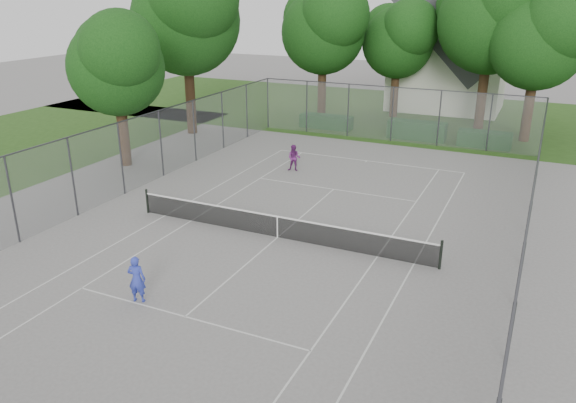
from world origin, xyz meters
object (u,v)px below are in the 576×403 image
at_px(woman_player, 294,158).
at_px(tennis_net, 277,226).
at_px(girl_player, 137,279).
at_px(house, 449,55).

bearing_deg(woman_player, tennis_net, -81.51).
distance_m(girl_player, woman_player, 14.66).
height_order(tennis_net, woman_player, woman_player).
relative_size(house, woman_player, 7.43).
bearing_deg(tennis_net, woman_player, 110.05).
relative_size(house, girl_player, 6.90).
height_order(tennis_net, house, house).
height_order(house, girl_player, house).
distance_m(tennis_net, woman_player, 8.91).
distance_m(tennis_net, house, 29.70).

